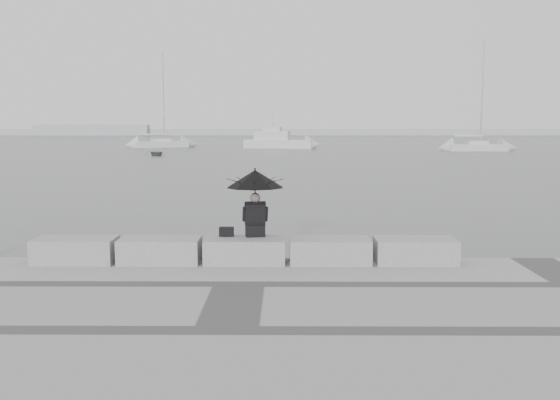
{
  "coord_description": "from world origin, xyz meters",
  "views": [
    {
      "loc": [
        0.79,
        -12.68,
        3.29
      ],
      "look_at": [
        0.68,
        3.0,
        1.34
      ],
      "focal_mm": 40.0,
      "sensor_mm": 36.0,
      "label": 1
    }
  ],
  "objects_px": {
    "seated_person": "(255,187)",
    "dinghy": "(156,153)",
    "sailboat_left": "(161,143)",
    "motor_cruiser": "(279,141)",
    "sailboat_right": "(477,146)"
  },
  "relations": [
    {
      "from": "sailboat_right",
      "to": "dinghy",
      "type": "relative_size",
      "value": 4.62
    },
    {
      "from": "motor_cruiser",
      "to": "dinghy",
      "type": "relative_size",
      "value": 3.3
    },
    {
      "from": "sailboat_left",
      "to": "sailboat_right",
      "type": "height_order",
      "value": "same"
    },
    {
      "from": "sailboat_right",
      "to": "motor_cruiser",
      "type": "xyz_separation_m",
      "value": [
        -23.27,
        7.74,
        0.35
      ]
    },
    {
      "from": "sailboat_left",
      "to": "dinghy",
      "type": "height_order",
      "value": "sailboat_left"
    },
    {
      "from": "sailboat_left",
      "to": "motor_cruiser",
      "type": "bearing_deg",
      "value": -32.68
    },
    {
      "from": "dinghy",
      "to": "seated_person",
      "type": "bearing_deg",
      "value": -97.57
    },
    {
      "from": "sailboat_left",
      "to": "motor_cruiser",
      "type": "xyz_separation_m",
      "value": [
        15.84,
        -2.53,
        0.36
      ]
    },
    {
      "from": "seated_person",
      "to": "dinghy",
      "type": "height_order",
      "value": "seated_person"
    },
    {
      "from": "seated_person",
      "to": "dinghy",
      "type": "relative_size",
      "value": 0.5
    },
    {
      "from": "motor_cruiser",
      "to": "sailboat_right",
      "type": "bearing_deg",
      "value": -7.82
    },
    {
      "from": "motor_cruiser",
      "to": "dinghy",
      "type": "xyz_separation_m",
      "value": [
        -12.31,
        -17.92,
        -0.66
      ]
    },
    {
      "from": "sailboat_right",
      "to": "motor_cruiser",
      "type": "relative_size",
      "value": 1.4
    },
    {
      "from": "sailboat_right",
      "to": "motor_cruiser",
      "type": "bearing_deg",
      "value": 160.29
    },
    {
      "from": "motor_cruiser",
      "to": "dinghy",
      "type": "height_order",
      "value": "motor_cruiser"
    }
  ]
}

